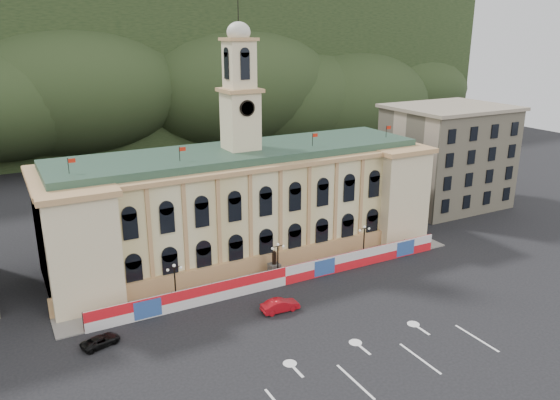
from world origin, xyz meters
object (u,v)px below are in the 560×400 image
red_sedan (280,305)px  black_suv (101,341)px  statue (274,268)px  lamp_center (278,258)px

red_sedan → black_suv: bearing=85.5°
statue → black_suv: size_ratio=0.84×
black_suv → lamp_center: bearing=-93.7°
lamp_center → black_suv: 24.62m
black_suv → statue: bearing=-91.4°
statue → red_sedan: statue is taller
red_sedan → black_suv: 20.23m
lamp_center → black_suv: size_ratio=1.16×
statue → lamp_center: 2.14m
statue → red_sedan: (-3.84, -8.77, -0.43)m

